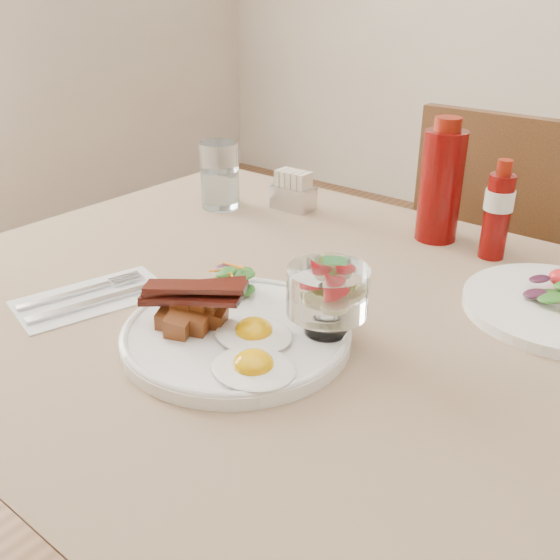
{
  "coord_description": "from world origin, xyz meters",
  "views": [
    {
      "loc": [
        0.35,
        -0.6,
        1.15
      ],
      "look_at": [
        -0.08,
        -0.06,
        0.82
      ],
      "focal_mm": 40.0,
      "sensor_mm": 36.0,
      "label": 1
    }
  ],
  "objects_px": {
    "table": "(359,386)",
    "ketchup_bottle": "(441,184)",
    "chair_far": "(520,298)",
    "sugar_caddy": "(293,193)",
    "fruit_cup": "(328,291)",
    "main_plate": "(236,335)",
    "water_glass": "(220,179)",
    "hot_sauce_bottle": "(498,211)"
  },
  "relations": [
    {
      "from": "main_plate",
      "to": "ketchup_bottle",
      "type": "height_order",
      "value": "ketchup_bottle"
    },
    {
      "from": "chair_far",
      "to": "sugar_caddy",
      "type": "distance_m",
      "value": 0.56
    },
    {
      "from": "fruit_cup",
      "to": "ketchup_bottle",
      "type": "xyz_separation_m",
      "value": [
        -0.05,
        0.39,
        0.03
      ]
    },
    {
      "from": "chair_far",
      "to": "main_plate",
      "type": "height_order",
      "value": "chair_far"
    },
    {
      "from": "chair_far",
      "to": "main_plate",
      "type": "xyz_separation_m",
      "value": [
        -0.1,
        -0.79,
        0.24
      ]
    },
    {
      "from": "sugar_caddy",
      "to": "water_glass",
      "type": "bearing_deg",
      "value": -148.87
    },
    {
      "from": "main_plate",
      "to": "fruit_cup",
      "type": "bearing_deg",
      "value": 36.23
    },
    {
      "from": "chair_far",
      "to": "water_glass",
      "type": "bearing_deg",
      "value": -136.55
    },
    {
      "from": "sugar_caddy",
      "to": "table",
      "type": "bearing_deg",
      "value": -42.76
    },
    {
      "from": "table",
      "to": "chair_far",
      "type": "relative_size",
      "value": 1.43
    },
    {
      "from": "sugar_caddy",
      "to": "water_glass",
      "type": "distance_m",
      "value": 0.14
    },
    {
      "from": "sugar_caddy",
      "to": "water_glass",
      "type": "xyz_separation_m",
      "value": [
        -0.12,
        -0.08,
        0.02
      ]
    },
    {
      "from": "chair_far",
      "to": "fruit_cup",
      "type": "height_order",
      "value": "chair_far"
    },
    {
      "from": "table",
      "to": "fruit_cup",
      "type": "distance_m",
      "value": 0.17
    },
    {
      "from": "main_plate",
      "to": "ketchup_bottle",
      "type": "distance_m",
      "value": 0.47
    },
    {
      "from": "chair_far",
      "to": "fruit_cup",
      "type": "distance_m",
      "value": 0.78
    },
    {
      "from": "main_plate",
      "to": "ketchup_bottle",
      "type": "relative_size",
      "value": 1.37
    },
    {
      "from": "table",
      "to": "sugar_caddy",
      "type": "distance_m",
      "value": 0.47
    },
    {
      "from": "hot_sauce_bottle",
      "to": "water_glass",
      "type": "distance_m",
      "value": 0.51
    },
    {
      "from": "table",
      "to": "water_glass",
      "type": "xyz_separation_m",
      "value": [
        -0.46,
        0.22,
        0.14
      ]
    },
    {
      "from": "chair_far",
      "to": "sugar_caddy",
      "type": "bearing_deg",
      "value": -133.61
    },
    {
      "from": "ketchup_bottle",
      "to": "sugar_caddy",
      "type": "xyz_separation_m",
      "value": [
        -0.28,
        -0.03,
        -0.06
      ]
    },
    {
      "from": "main_plate",
      "to": "fruit_cup",
      "type": "height_order",
      "value": "fruit_cup"
    },
    {
      "from": "sugar_caddy",
      "to": "fruit_cup",
      "type": "bearing_deg",
      "value": -49.17
    },
    {
      "from": "chair_far",
      "to": "ketchup_bottle",
      "type": "relative_size",
      "value": 4.56
    },
    {
      "from": "fruit_cup",
      "to": "hot_sauce_bottle",
      "type": "distance_m",
      "value": 0.38
    },
    {
      "from": "main_plate",
      "to": "fruit_cup",
      "type": "xyz_separation_m",
      "value": [
        0.09,
        0.06,
        0.06
      ]
    },
    {
      "from": "ketchup_bottle",
      "to": "table",
      "type": "bearing_deg",
      "value": -78.85
    },
    {
      "from": "hot_sauce_bottle",
      "to": "table",
      "type": "bearing_deg",
      "value": -96.82
    },
    {
      "from": "table",
      "to": "chair_far",
      "type": "bearing_deg",
      "value": 90.0
    },
    {
      "from": "main_plate",
      "to": "sugar_caddy",
      "type": "distance_m",
      "value": 0.49
    },
    {
      "from": "fruit_cup",
      "to": "hot_sauce_bottle",
      "type": "bearing_deg",
      "value": 81.83
    },
    {
      "from": "chair_far",
      "to": "hot_sauce_bottle",
      "type": "bearing_deg",
      "value": -83.67
    },
    {
      "from": "table",
      "to": "main_plate",
      "type": "bearing_deg",
      "value": -130.31
    },
    {
      "from": "table",
      "to": "ketchup_bottle",
      "type": "bearing_deg",
      "value": 101.15
    },
    {
      "from": "main_plate",
      "to": "water_glass",
      "type": "xyz_separation_m",
      "value": [
        -0.36,
        0.35,
        0.05
      ]
    },
    {
      "from": "table",
      "to": "chair_far",
      "type": "height_order",
      "value": "chair_far"
    },
    {
      "from": "chair_far",
      "to": "fruit_cup",
      "type": "xyz_separation_m",
      "value": [
        -0.02,
        -0.72,
        0.3
      ]
    },
    {
      "from": "table",
      "to": "main_plate",
      "type": "relative_size",
      "value": 4.75
    },
    {
      "from": "main_plate",
      "to": "ketchup_bottle",
      "type": "xyz_separation_m",
      "value": [
        0.04,
        0.46,
        0.09
      ]
    },
    {
      "from": "hot_sauce_bottle",
      "to": "sugar_caddy",
      "type": "distance_m",
      "value": 0.39
    },
    {
      "from": "table",
      "to": "chair_far",
      "type": "distance_m",
      "value": 0.68
    }
  ]
}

